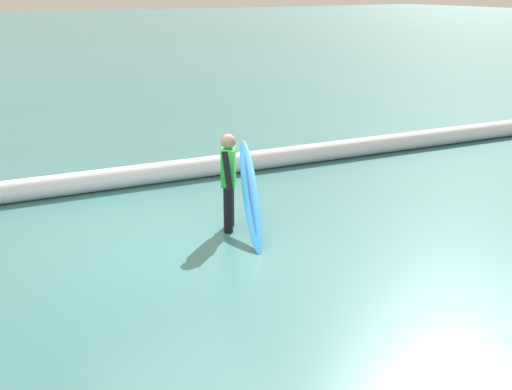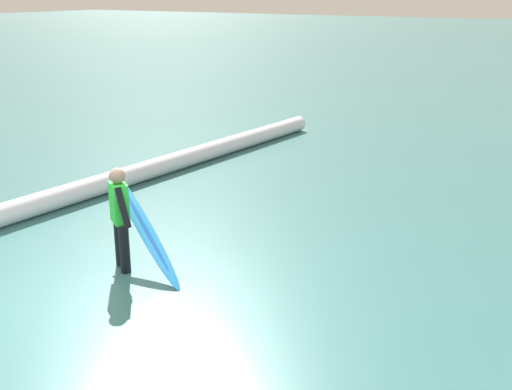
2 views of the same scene
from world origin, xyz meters
TOP-DOWN VIEW (x-y plane):
  - ground_plane at (0.00, 0.00)m, footprint 163.53×163.53m
  - surfer at (-0.93, -0.11)m, footprint 0.35×0.57m
  - surfboard at (-1.20, 0.07)m, footprint 1.07×1.97m
  - wave_crest_foreground at (1.47, -3.15)m, footprint 23.55×2.17m

SIDE VIEW (x-z plane):
  - ground_plane at x=0.00m, z-range 0.00..0.00m
  - wave_crest_foreground at x=1.47m, z-range 0.00..0.39m
  - surfboard at x=-1.20m, z-range -0.01..1.15m
  - surfer at x=-0.93m, z-range 0.09..1.55m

